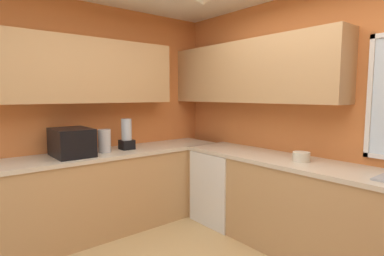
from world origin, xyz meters
The scene contains 8 objects.
room_shell centered at (-0.38, 0.49, 1.76)m, with size 4.21×3.40×2.65m.
counter_run_left centered at (-1.74, 0.00, 0.45)m, with size 0.65×3.01×0.90m.
counter_run_back centered at (0.21, 1.33, 0.45)m, with size 3.30×0.65×0.90m.
dishwasher centered at (-1.08, 1.30, 0.43)m, with size 0.60×0.60×0.86m, color white.
microwave centered at (-1.74, -0.29, 1.05)m, with size 0.48×0.36×0.29m, color black.
kettle centered at (-1.72, 0.05, 1.03)m, with size 0.14×0.14×0.26m, color #B7B7BC.
bowl centered at (-0.08, 1.33, 0.95)m, with size 0.16×0.16×0.09m, color beige.
blender_appliance centered at (-1.74, 0.34, 1.07)m, with size 0.15×0.15×0.36m.
Camera 1 is at (1.50, -1.32, 1.54)m, focal length 28.70 mm.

